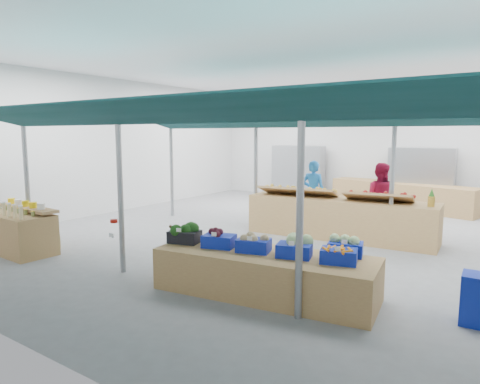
% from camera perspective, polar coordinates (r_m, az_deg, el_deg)
% --- Properties ---
extents(floor, '(13.00, 13.00, 0.00)m').
position_cam_1_polar(floor, '(10.55, 5.25, -5.84)').
color(floor, slate).
rests_on(floor, ground).
extents(hall, '(13.00, 13.00, 13.00)m').
position_cam_1_polar(hall, '(11.54, 8.90, 8.50)').
color(hall, silver).
rests_on(hall, ground).
extents(pole_grid, '(10.00, 4.60, 3.00)m').
position_cam_1_polar(pole_grid, '(8.39, 4.10, 3.21)').
color(pole_grid, gray).
rests_on(pole_grid, floor).
extents(awnings, '(9.50, 7.08, 0.30)m').
position_cam_1_polar(awnings, '(8.37, 4.16, 9.83)').
color(awnings, '#0B3130').
rests_on(awnings, pole_grid).
extents(back_shelving_left, '(2.00, 0.50, 2.00)m').
position_cam_1_polar(back_shelving_left, '(16.80, 7.73, 2.63)').
color(back_shelving_left, '#B23F33').
rests_on(back_shelving_left, floor).
extents(back_shelving_right, '(2.00, 0.50, 2.00)m').
position_cam_1_polar(back_shelving_right, '(15.35, 22.95, 1.61)').
color(back_shelving_right, '#B23F33').
rests_on(back_shelving_right, floor).
extents(bottle_shelf, '(1.90, 1.19, 1.11)m').
position_cam_1_polar(bottle_shelf, '(10.17, -27.44, -4.60)').
color(bottle_shelf, '#956941').
rests_on(bottle_shelf, floor).
extents(veg_counter, '(3.52, 1.59, 0.66)m').
position_cam_1_polar(veg_counter, '(6.72, 3.31, -10.84)').
color(veg_counter, '#956941').
rests_on(veg_counter, floor).
extents(fruit_counter, '(4.47, 1.34, 0.94)m').
position_cam_1_polar(fruit_counter, '(10.52, 13.17, -3.43)').
color(fruit_counter, '#956941').
rests_on(fruit_counter, floor).
extents(far_counter, '(4.91, 2.04, 0.87)m').
position_cam_1_polar(far_counter, '(15.23, 20.71, -0.46)').
color(far_counter, '#956941').
rests_on(far_counter, floor).
extents(vendor_left, '(0.67, 0.46, 1.76)m').
position_cam_1_polar(vendor_left, '(11.91, 9.74, -0.05)').
color(vendor_left, '#1C6AB8').
rests_on(vendor_left, floor).
extents(vendor_right, '(0.90, 0.72, 1.76)m').
position_cam_1_polar(vendor_right, '(11.30, 18.08, -0.74)').
color(vendor_right, maroon).
rests_on(vendor_right, floor).
extents(crate_broccoli, '(0.58, 0.47, 0.35)m').
position_cam_1_polar(crate_broccoli, '(7.26, -7.40, -5.47)').
color(crate_broccoli, black).
rests_on(crate_broccoli, veg_counter).
extents(crate_beets, '(0.58, 0.47, 0.29)m').
position_cam_1_polar(crate_beets, '(6.93, -2.82, -6.27)').
color(crate_beets, '#0E219C').
rests_on(crate_beets, veg_counter).
extents(crate_celeriac, '(0.58, 0.47, 0.31)m').
position_cam_1_polar(crate_celeriac, '(6.66, 1.84, -6.74)').
color(crate_celeriac, '#0E219C').
rests_on(crate_celeriac, veg_counter).
extents(crate_cabbage, '(0.58, 0.47, 0.35)m').
position_cam_1_polar(crate_cabbage, '(6.42, 7.26, -7.22)').
color(crate_cabbage, '#0E219C').
rests_on(crate_cabbage, veg_counter).
extents(crate_carrots, '(0.58, 0.47, 0.29)m').
position_cam_1_polar(crate_carrots, '(6.26, 13.03, -8.20)').
color(crate_carrots, '#0E219C').
rests_on(crate_carrots, veg_counter).
extents(sparrow, '(0.12, 0.09, 0.11)m').
position_cam_1_polar(sparrow, '(7.23, -8.93, -4.83)').
color(sparrow, brown).
rests_on(sparrow, crate_broccoli).
extents(pole_ribbon, '(0.12, 0.12, 0.28)m').
position_cam_1_polar(pole_ribbon, '(7.08, -16.49, -3.92)').
color(pole_ribbon, red).
rests_on(pole_ribbon, pole_grid).
extents(apple_heap_yellow, '(1.98, 0.95, 0.27)m').
position_cam_1_polar(apple_heap_yellow, '(10.67, 7.72, 0.33)').
color(apple_heap_yellow, '#997247').
rests_on(apple_heap_yellow, fruit_counter).
extents(apple_heap_red, '(1.58, 0.89, 0.27)m').
position_cam_1_polar(apple_heap_red, '(10.09, 17.94, -0.39)').
color(apple_heap_red, '#997247').
rests_on(apple_heap_red, fruit_counter).
extents(pineapple, '(0.14, 0.14, 0.39)m').
position_cam_1_polar(pineapple, '(9.92, 24.16, -0.74)').
color(pineapple, '#8C6019').
rests_on(pineapple, fruit_counter).
extents(crate_extra, '(0.57, 0.47, 0.32)m').
position_cam_1_polar(crate_extra, '(6.65, 13.89, -6.96)').
color(crate_extra, '#0E219C').
rests_on(crate_extra, veg_counter).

